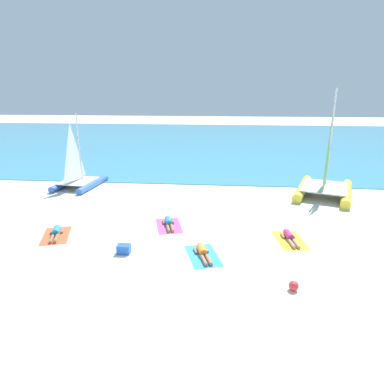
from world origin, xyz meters
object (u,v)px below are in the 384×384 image
sailboat_yellow (325,181)px  sunbather_center_right (203,252)px  towel_rightmost (290,240)px  sunbather_rightmost (290,237)px  sunbather_center_left (169,223)px  sailboat_blue (78,177)px  towel_center_left (169,226)px  towel_leftmost (56,236)px  towel_center_right (203,256)px  beach_ball (294,286)px  cooler_box (124,249)px  sunbather_leftmost (56,232)px

sailboat_yellow → sunbather_center_right: size_ratio=4.03×
towel_rightmost → sunbather_rightmost: bearing=97.6°
sailboat_yellow → sunbather_center_left: (-8.51, -5.39, -0.79)m
sailboat_blue → sailboat_yellow: size_ratio=0.75×
towel_center_left → sunbather_rightmost: 5.43m
towel_leftmost → towel_center_right: 6.62m
sailboat_blue → towel_rightmost: (12.21, -7.01, -0.69)m
beach_ball → cooler_box: bearing=162.2°
towel_center_left → sunbather_center_left: 0.14m
towel_center_left → beach_ball: size_ratio=5.97×
sunbather_leftmost → sunbather_center_right: 6.62m
sailboat_yellow → sunbather_leftmost: size_ratio=4.03×
sailboat_blue → towel_center_right: sailboat_blue is taller
sunbather_center_left → towel_rightmost: (5.36, -1.16, -0.13)m
sailboat_blue → sunbather_leftmost: (2.11, -7.40, -0.56)m
sailboat_blue → cooler_box: bearing=-50.7°
sailboat_yellow → sunbather_center_right: (-6.75, -8.18, -0.79)m
sailboat_yellow → towel_center_left: sailboat_yellow is taller
sailboat_blue → towel_leftmost: (2.13, -7.46, -0.69)m
sunbather_center_left → towel_center_right: sunbather_center_left is taller
towel_center_left → towel_center_right: size_ratio=1.00×
sunbather_center_left → towel_center_right: size_ratio=0.82×
sunbather_center_left → sunbather_center_right: bearing=-73.2°
sunbather_leftmost → sailboat_yellow: bearing=9.6°
sunbather_leftmost → sunbather_center_left: same height
sunbather_rightmost → sailboat_blue: bearing=142.7°
sunbather_center_left → beach_ball: size_ratio=4.86×
sunbather_center_left → sunbather_leftmost: bearing=-177.4°
sunbather_center_left → towel_rightmost: 5.48m
towel_center_left → cooler_box: bearing=-114.5°
beach_ball → towel_rightmost: bearing=81.1°
towel_leftmost → beach_ball: beach_ball is taller
towel_leftmost → sunbather_center_right: (6.48, -1.19, 0.13)m
sailboat_yellow → towel_leftmost: 14.99m
towel_leftmost → towel_rightmost: bearing=2.6°
sailboat_yellow → sunbather_rightmost: size_ratio=3.95×
sunbather_rightmost → sunbather_leftmost: bearing=175.0°
sailboat_blue → towel_center_right: bearing=-38.3°
sunbather_center_right → cooler_box: (-3.05, -0.13, 0.05)m
sailboat_yellow → sunbather_center_left: 10.11m
towel_leftmost → beach_ball: bearing=-19.0°
towel_leftmost → sunbather_rightmost: (10.07, 0.52, 0.13)m
sailboat_blue → towel_rightmost: 14.10m
sailboat_blue → sunbather_rightmost: (12.20, -6.94, -0.56)m
sailboat_blue → sunbather_leftmost: sailboat_blue is taller
towel_leftmost → sunbather_rightmost: 10.08m
towel_center_right → sailboat_blue: bearing=134.7°
sailboat_yellow → towel_center_right: (-6.73, -8.25, -0.92)m
cooler_box → towel_leftmost: bearing=158.9°
sunbather_center_left → towel_center_right: 3.38m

